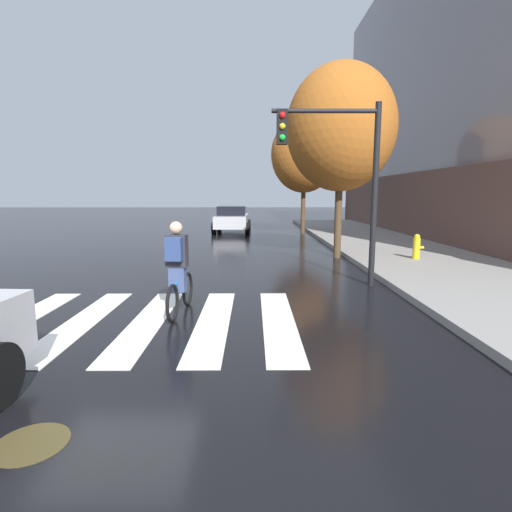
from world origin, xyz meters
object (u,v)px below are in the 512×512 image
object	(u,v)px
sedan_mid	(232,219)
cyclist	(178,269)
street_tree_near	(341,128)
traffic_light_near	(340,163)
manhole_cover	(31,443)
fire_hydrant	(417,247)
street_tree_mid	(304,155)

from	to	relation	value
sedan_mid	cyclist	bearing A→B (deg)	-90.51
street_tree_near	traffic_light_near	bearing A→B (deg)	-102.06
manhole_cover	fire_hydrant	xyz separation A→B (m)	(7.07, 9.09, 0.53)
fire_hydrant	street_tree_near	size ratio (longest dim) A/B	0.12
fire_hydrant	street_tree_near	world-z (taller)	street_tree_near
traffic_light_near	street_tree_near	size ratio (longest dim) A/B	0.66
manhole_cover	street_tree_near	bearing A→B (deg)	64.81
manhole_cover	traffic_light_near	bearing A→B (deg)	57.08
cyclist	fire_hydrant	size ratio (longest dim) A/B	2.19
traffic_light_near	sedan_mid	bearing A→B (deg)	103.16
manhole_cover	street_tree_near	size ratio (longest dim) A/B	0.10
sedan_mid	traffic_light_near	size ratio (longest dim) A/B	1.04
manhole_cover	traffic_light_near	world-z (taller)	traffic_light_near
manhole_cover	sedan_mid	world-z (taller)	sedan_mid
street_tree_mid	manhole_cover	bearing A→B (deg)	-104.07
manhole_cover	traffic_light_near	distance (m)	7.78
traffic_light_near	fire_hydrant	world-z (taller)	traffic_light_near
traffic_light_near	fire_hydrant	bearing A→B (deg)	43.87
manhole_cover	street_tree_mid	world-z (taller)	street_tree_mid
manhole_cover	cyclist	bearing A→B (deg)	80.69
traffic_light_near	street_tree_near	distance (m)	4.52
sedan_mid	traffic_light_near	world-z (taller)	traffic_light_near
sedan_mid	street_tree_mid	world-z (taller)	street_tree_mid
fire_hydrant	street_tree_near	xyz separation A→B (m)	(-2.24, 1.17, 3.76)
manhole_cover	cyclist	size ratio (longest dim) A/B	0.37
cyclist	traffic_light_near	bearing A→B (deg)	35.18
traffic_light_near	street_tree_mid	size ratio (longest dim) A/B	0.66
sedan_mid	traffic_light_near	distance (m)	14.12
traffic_light_near	street_tree_mid	bearing A→B (deg)	86.53
sedan_mid	cyclist	xyz separation A→B (m)	(-0.14, -15.93, 0.07)
manhole_cover	fire_hydrant	world-z (taller)	fire_hydrant
fire_hydrant	street_tree_mid	distance (m)	10.64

